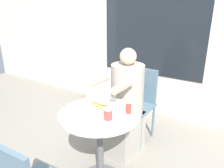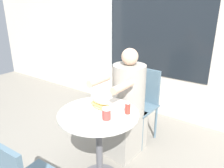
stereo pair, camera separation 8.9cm
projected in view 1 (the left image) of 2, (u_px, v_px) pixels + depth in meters
The scene contains 9 objects.
storefront_wall at pixel (169, 19), 2.89m from camera, with size 8.00×0.09×2.80m.
lattice_pillar at pixel (95, 31), 3.36m from camera, with size 0.26×0.26×2.40m.
cafe_table at pixel (100, 132), 1.92m from camera, with size 0.69×0.69×0.71m.
diner_chair at pixel (140, 98), 2.63m from camera, with size 0.40×0.40×0.87m.
seated_diner at pixel (125, 109), 2.37m from camera, with size 0.37×0.64×1.17m.
sandwich_on_plate at pixel (100, 106), 1.89m from camera, with size 0.22×0.22×0.10m.
drink_cup at pixel (108, 114), 1.73m from camera, with size 0.07×0.07×0.10m.
napkin_box at pixel (88, 119), 1.68m from camera, with size 0.10×0.10×0.06m.
condiment_bottle at pixel (129, 107), 1.83m from camera, with size 0.05×0.05×0.12m.
Camera 1 is at (0.98, -1.33, 1.58)m, focal length 35.00 mm.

